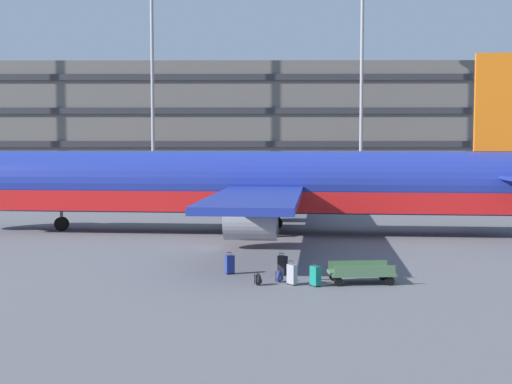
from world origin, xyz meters
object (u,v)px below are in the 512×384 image
suitcase_laid_flat (283,265)px  suitcase_scuffed (315,276)px  suitcase_small (292,274)px  backpack_teal (280,276)px  baggage_cart (361,273)px  airliner (260,185)px  backpack_silver (258,279)px  suitcase_orange (230,264)px

suitcase_laid_flat → suitcase_scuffed: (1.23, -2.29, -0.02)m
suitcase_small → suitcase_scuffed: bearing=-16.2°
suitcase_scuffed → backpack_teal: 1.62m
suitcase_laid_flat → baggage_cart: bearing=-27.8°
airliner → suitcase_scuffed: size_ratio=41.29×
airliner → backpack_teal: bearing=-86.8°
suitcase_laid_flat → backpack_silver: 2.36m
airliner → baggage_cart: 16.31m
suitcase_scuffed → backpack_silver: bearing=175.5°
suitcase_small → backpack_silver: size_ratio=1.83×
suitcase_scuffed → backpack_teal: suitcase_scuffed is taller
baggage_cart → backpack_teal: bearing=177.3°
backpack_silver → suitcase_scuffed: bearing=-4.5°
suitcase_laid_flat → suitcase_small: size_ratio=0.98×
suitcase_small → suitcase_orange: bearing=138.8°
suitcase_orange → backpack_silver: suitcase_orange is taller
airliner → suitcase_laid_flat: (1.02, -13.90, -2.58)m
suitcase_laid_flat → suitcase_small: bearing=-81.0°
airliner → baggage_cart: size_ratio=11.83×
airliner → suitcase_orange: bearing=-95.3°
suitcase_orange → baggage_cart: bearing=-19.4°
backpack_teal → baggage_cart: baggage_cart is taller
suitcase_orange → suitcase_laid_flat: bearing=-6.3°
suitcase_laid_flat → baggage_cart: 3.56m
suitcase_scuffed → suitcase_small: suitcase_small is taller
backpack_silver → baggage_cart: size_ratio=0.16×
suitcase_scuffed → suitcase_orange: size_ratio=1.01×
suitcase_orange → backpack_teal: size_ratio=1.75×
suitcase_small → backpack_teal: suitcase_small is taller
suitcase_small → baggage_cart: 2.85m
suitcase_orange → backpack_silver: size_ratio=1.74×
suitcase_laid_flat → suitcase_scuffed: suitcase_laid_flat is taller
suitcase_orange → backpack_teal: bearing=-39.6°
airliner → baggage_cart: (4.16, -15.55, -2.60)m
backpack_teal → airliner: bearing=93.2°
suitcase_scuffed → baggage_cart: size_ratio=0.29×
airliner → backpack_teal: (0.85, -15.40, -2.79)m
suitcase_scuffed → baggage_cart: 2.02m
airliner → backpack_teal: airliner is taller
backpack_teal → backpack_silver: bearing=-145.2°
suitcase_orange → suitcase_small: suitcase_small is taller
baggage_cart → backpack_silver: bearing=-173.8°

